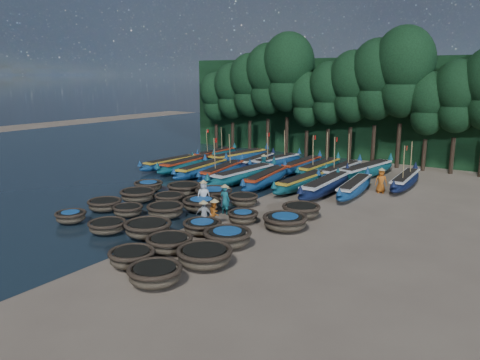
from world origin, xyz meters
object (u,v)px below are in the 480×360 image
Objects in this scene: coracle_19 at (285,222)px; fisherman_3 at (226,200)px; coracle_14 at (227,237)px; long_boat_1 at (188,164)px; coracle_12 at (165,210)px; long_boat_8 at (354,187)px; coracle_11 at (128,210)px; long_boat_10 at (238,157)px; coracle_17 at (201,204)px; long_boat_5 at (266,178)px; long_boat_13 at (301,165)px; coracle_4 at (155,274)px; long_boat_6 at (302,182)px; coracle_5 at (71,216)px; long_boat_11 at (257,161)px; fisherman_4 at (204,213)px; coracle_18 at (243,216)px; coracle_10 at (105,204)px; long_boat_3 at (222,171)px; long_boat_9 at (215,154)px; coracle_16 at (170,198)px; long_boat_16 at (366,171)px; coracle_21 at (184,189)px; long_boat_15 at (341,171)px; fisherman_2 at (215,212)px; coracle_15 at (138,195)px; coracle_9 at (205,256)px; fisherman_5 at (264,164)px; long_boat_2 at (202,169)px; long_boat_7 at (326,185)px; long_boat_0 at (171,163)px; coracle_13 at (202,226)px; fisherman_0 at (204,194)px; coracle_24 at (301,210)px; fisherman_6 at (381,180)px; coracle_3 at (132,257)px; coracle_22 at (214,194)px; coracle_6 at (107,226)px; coracle_20 at (148,186)px; coracle_23 at (243,199)px; long_boat_17 at (405,180)px; coracle_7 at (148,228)px.

coracle_19 is 4.58m from fisherman_3.
coracle_14 is 19.39m from long_boat_1.
long_boat_8 is at bearing 58.16° from coracle_12.
coracle_11 is 0.23× the size of long_boat_10.
long_boat_8 reaches higher than coracle_17.
long_boat_5 is 1.05× the size of long_boat_13.
coracle_4 is 18.13m from long_boat_6.
coracle_5 is at bearing -151.41° from coracle_19.
fisherman_4 reaches higher than long_boat_11.
long_boat_5 is at bearing 113.12° from coracle_18.
coracle_10 is 11.98m from long_boat_3.
long_boat_6 reaches higher than coracle_4.
long_boat_9 reaches higher than long_boat_8.
coracle_16 is 17.08m from long_boat_16.
coracle_21 is 13.70m from long_boat_15.
coracle_18 is 1.78m from fisherman_2.
coracle_15 is at bearing -179.21° from coracle_18.
coracle_9 is at bearing -65.28° from long_boat_3.
fisherman_5 is (-2.27, -2.67, 0.29)m from long_boat_13.
long_boat_2 is 13.64m from long_boat_16.
long_boat_10 reaches higher than coracle_19.
fisherman_4 is (-2.42, -10.99, 0.22)m from long_boat_7.
long_boat_0 is at bearing -174.76° from long_boat_1.
long_boat_13 reaches higher than coracle_13.
fisherman_0 is 1.05× the size of fisherman_3.
fisherman_6 is (2.00, 8.63, 0.48)m from coracle_24.
long_boat_11 is at bearing 54.89° from fisherman_0.
long_boat_3 is at bearing -176.18° from long_boat_6.
coracle_3 is 0.98× the size of coracle_22.
long_boat_2 is 6.38m from long_boat_5.
long_boat_8 is (7.94, 15.52, 0.15)m from coracle_6.
coracle_9 is at bearing -53.94° from long_boat_9.
coracle_20 is 1.29× the size of fisherman_4.
long_boat_9 reaches higher than fisherman_3.
fisherman_2 is at bearing -82.28° from long_boat_5.
long_boat_1 is at bearing 146.95° from coracle_23.
long_boat_11 is (-5.01, 14.47, 0.03)m from coracle_17.
coracle_10 is 0.78× the size of coracle_17.
fisherman_3 reaches higher than fisherman_5.
coracle_16 is at bearing -171.39° from fisherman_5.
fisherman_5 is at bearing -52.40° from long_boat_11.
coracle_20 is 5.61m from coracle_22.
coracle_14 is at bearing 11.75° from coracle_5.
long_boat_8 is at bearing -122.68° from long_boat_17.
coracle_3 is 0.34× the size of long_boat_0.
coracle_14 is 20.63m from long_boat_0.
coracle_12 is at bearing 121.47° from coracle_3.
long_boat_17 is at bearing 70.43° from coracle_13.
coracle_7 is 5.02m from coracle_9.
coracle_15 is at bearing 101.03° from fisherman_3.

